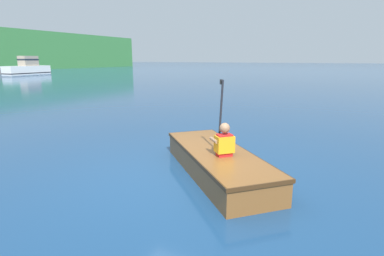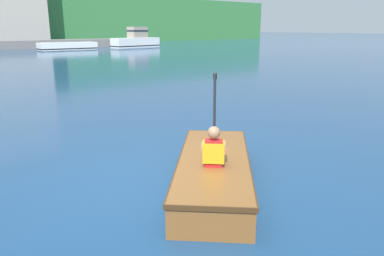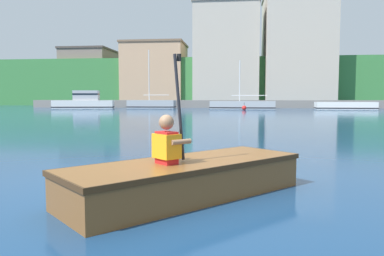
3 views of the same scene
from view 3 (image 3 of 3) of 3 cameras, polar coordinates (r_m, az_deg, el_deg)
name	(u,v)px [view 3 (image 3 of 3)]	position (r m, az deg, el deg)	size (l,w,h in m)	color
ground_plane	(147,185)	(5.15, -6.86, -8.59)	(300.00, 300.00, 0.00)	navy
shoreline_ridge	(229,84)	(64.97, 5.63, 6.70)	(120.00, 20.00, 7.14)	#387A3D
waterfront_warehouse_left	(90,77)	(64.61, -15.22, 7.46)	(7.59, 8.86, 9.11)	#75665B
waterfront_office_block_center	(155,74)	(59.85, -5.63, 8.13)	(9.57, 8.39, 9.72)	tan
waterfront_apartment_right	(226,55)	(56.54, 5.23, 11.02)	(9.67, 6.44, 14.97)	#B2A899
waterfront_tower_far	(296,50)	(58.80, 15.61, 11.36)	(9.76, 11.41, 16.50)	#B2A899
marina_dock	(226,104)	(44.86, 5.14, 3.67)	(47.28, 2.40, 0.90)	slate
moored_boat_dock_west_end	(152,104)	(43.03, -6.18, 3.61)	(5.40, 1.80, 6.60)	#9EA3A8
moored_boat_dock_west_inner	(84,102)	(43.75, -16.08, 3.86)	(6.90, 3.30, 2.00)	white
moored_boat_dock_center_far	(243,105)	(40.36, 7.73, 3.47)	(7.04, 2.70, 5.16)	#9EA3A8
moored_boat_dock_east_inner	(345,106)	(41.81, 22.31, 3.13)	(6.02, 2.16, 0.75)	white
rowboat_foreground	(190,176)	(4.49, -0.33, -7.32)	(2.81, 2.88, 0.43)	brown
person_paddler	(167,141)	(4.22, -3.77, -2.03)	(0.46, 0.46, 1.24)	red
channel_buoy	(244,108)	(36.25, 7.95, 3.06)	(0.44, 0.44, 0.72)	red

